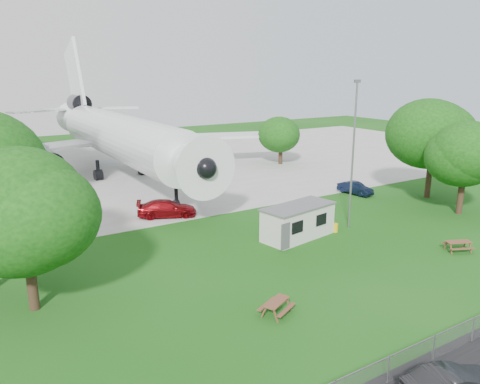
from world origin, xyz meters
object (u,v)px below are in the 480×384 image
site_cabin (298,221)px  picnic_west (276,314)px  airliner (116,134)px  picnic_east (457,251)px

site_cabin → picnic_west: site_cabin is taller
site_cabin → airliner: bearing=99.7°
site_cabin → picnic_west: bearing=-134.0°
airliner → picnic_east: airliner is taller
airliner → site_cabin: airliner is taller
airliner → picnic_west: size_ratio=26.52×
site_cabin → picnic_east: (8.10, -8.49, -1.31)m
airliner → picnic_east: size_ratio=26.52×
site_cabin → picnic_west: size_ratio=3.85×
airliner → picnic_east: 40.36m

